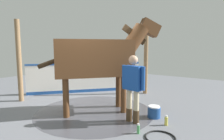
{
  "coord_description": "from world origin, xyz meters",
  "views": [
    {
      "loc": [
        3.73,
        -3.74,
        1.81
      ],
      "look_at": [
        0.98,
        0.16,
        1.23
      ],
      "focal_mm": 30.11,
      "sensor_mm": 36.0,
      "label": 1
    }
  ],
  "objects_px": {
    "wash_bucket": "(154,112)",
    "bottle_spray": "(138,129)",
    "bottle_shampoo": "(166,121)",
    "hose_coil": "(160,137)",
    "handler": "(133,84)",
    "horse": "(98,57)"
  },
  "relations": [
    {
      "from": "wash_bucket",
      "to": "bottle_spray",
      "type": "bearing_deg",
      "value": -84.86
    },
    {
      "from": "bottle_shampoo",
      "to": "bottle_spray",
      "type": "bearing_deg",
      "value": -113.78
    },
    {
      "from": "bottle_spray",
      "to": "hose_coil",
      "type": "distance_m",
      "value": 0.47
    },
    {
      "from": "handler",
      "to": "hose_coil",
      "type": "height_order",
      "value": "handler"
    },
    {
      "from": "horse",
      "to": "hose_coil",
      "type": "height_order",
      "value": "horse"
    },
    {
      "from": "wash_bucket",
      "to": "bottle_spray",
      "type": "height_order",
      "value": "wash_bucket"
    },
    {
      "from": "horse",
      "to": "bottle_shampoo",
      "type": "distance_m",
      "value": 2.39
    },
    {
      "from": "horse",
      "to": "bottle_shampoo",
      "type": "relative_size",
      "value": 11.23
    },
    {
      "from": "horse",
      "to": "wash_bucket",
      "type": "relative_size",
      "value": 8.21
    },
    {
      "from": "horse",
      "to": "handler",
      "type": "height_order",
      "value": "horse"
    },
    {
      "from": "wash_bucket",
      "to": "hose_coil",
      "type": "height_order",
      "value": "wash_bucket"
    },
    {
      "from": "bottle_shampoo",
      "to": "bottle_spray",
      "type": "distance_m",
      "value": 0.83
    },
    {
      "from": "bottle_shampoo",
      "to": "bottle_spray",
      "type": "relative_size",
      "value": 1.11
    },
    {
      "from": "horse",
      "to": "handler",
      "type": "relative_size",
      "value": 1.67
    },
    {
      "from": "bottle_spray",
      "to": "horse",
      "type": "bearing_deg",
      "value": 158.71
    },
    {
      "from": "wash_bucket",
      "to": "hose_coil",
      "type": "relative_size",
      "value": 0.54
    },
    {
      "from": "wash_bucket",
      "to": "horse",
      "type": "bearing_deg",
      "value": -163.22
    },
    {
      "from": "horse",
      "to": "handler",
      "type": "distance_m",
      "value": 1.33
    },
    {
      "from": "handler",
      "to": "bottle_shampoo",
      "type": "distance_m",
      "value": 1.14
    },
    {
      "from": "handler",
      "to": "bottle_shampoo",
      "type": "xyz_separation_m",
      "value": [
        0.74,
        0.29,
        -0.82
      ]
    },
    {
      "from": "handler",
      "to": "hose_coil",
      "type": "xyz_separation_m",
      "value": [
        0.86,
        -0.4,
        -0.91
      ]
    },
    {
      "from": "horse",
      "to": "bottle_spray",
      "type": "distance_m",
      "value": 2.22
    }
  ]
}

